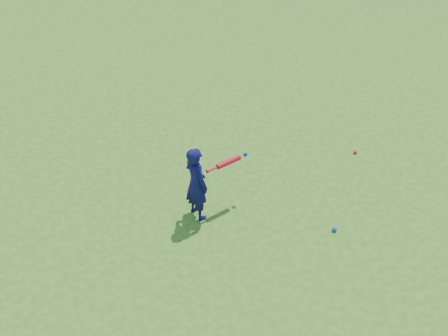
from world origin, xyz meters
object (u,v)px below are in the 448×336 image
Objects in this scene: child at (196,183)px; ground_ball_blue at (334,229)px; ground_ball_red at (355,152)px; bat_swing at (230,161)px.

ground_ball_blue is at bearing -137.82° from child.
ground_ball_red is 0.09× the size of bat_swing.
child reaches higher than ground_ball_red.
child is at bearing 175.36° from bat_swing.
child is 0.60m from bat_swing.
ground_ball_blue is at bearing -128.13° from ground_ball_red.
ground_ball_red is 0.85× the size of ground_ball_blue.
ground_ball_blue reaches higher than ground_ball_red.
child is 20.14× the size of ground_ball_red.
bat_swing is (-2.53, -0.52, 0.76)m from ground_ball_red.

